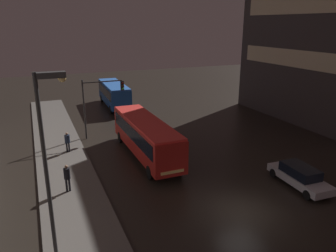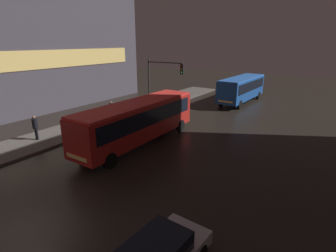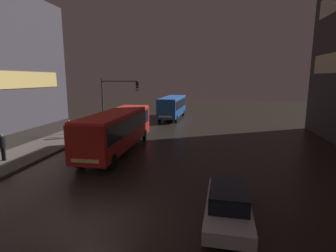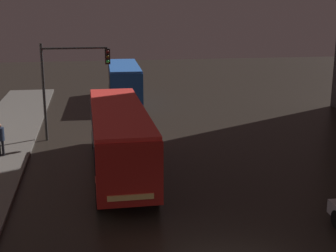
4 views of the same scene
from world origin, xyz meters
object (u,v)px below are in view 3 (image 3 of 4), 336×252
at_px(bus_near, 117,127).
at_px(pedestrian_mid, 69,127).
at_px(pedestrian_near, 2,145).
at_px(car_taxi, 228,202).
at_px(bus_far, 172,105).
at_px(traffic_light_main, 116,96).

xyz_separation_m(bus_near, pedestrian_mid, (-5.89, 3.11, -0.73)).
xyz_separation_m(pedestrian_near, pedestrian_mid, (0.79, 7.03, -0.06)).
distance_m(car_taxi, pedestrian_mid, 18.29).
relative_size(bus_far, pedestrian_mid, 5.49).
xyz_separation_m(car_taxi, pedestrian_mid, (-13.77, 12.03, 0.46)).
relative_size(bus_near, traffic_light_main, 1.93).
relative_size(bus_near, pedestrian_mid, 6.35).
distance_m(bus_near, pedestrian_near, 7.78).
bearing_deg(pedestrian_mid, bus_near, 173.19).
height_order(car_taxi, pedestrian_mid, pedestrian_mid).
distance_m(pedestrian_near, pedestrian_mid, 7.07).
bearing_deg(car_taxi, traffic_light_main, -53.21).
distance_m(bus_near, pedestrian_mid, 6.70).
bearing_deg(bus_near, pedestrian_mid, -27.89).
bearing_deg(bus_far, car_taxi, 105.26).
bearing_deg(traffic_light_main, pedestrian_mid, -137.40).
bearing_deg(bus_near, car_taxi, 131.36).
xyz_separation_m(bus_near, traffic_light_main, (-2.41, 6.31, 1.99)).
relative_size(bus_near, car_taxi, 2.27).
bearing_deg(bus_far, pedestrian_near, 70.84).
relative_size(bus_far, car_taxi, 1.96).
bearing_deg(bus_near, pedestrian_near, 30.32).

